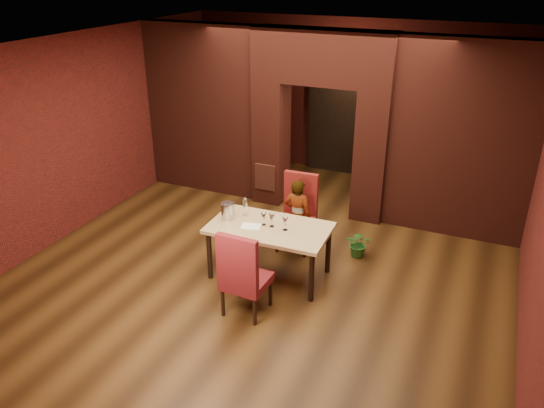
{
  "coord_description": "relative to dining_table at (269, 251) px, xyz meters",
  "views": [
    {
      "loc": [
        2.83,
        -6.57,
        4.25
      ],
      "look_at": [
        -0.06,
        0.0,
        0.9
      ],
      "focal_mm": 35.0,
      "sensor_mm": 36.0,
      "label": 1
    }
  ],
  "objects": [
    {
      "name": "person_seated",
      "position": [
        0.09,
        0.86,
        0.2
      ],
      "size": [
        0.45,
        0.3,
        1.2
      ],
      "primitive_type": "imported",
      "rotation": [
        0.0,
        0.0,
        3.11
      ],
      "color": "beige",
      "rests_on": "ground"
    },
    {
      "name": "wall_back",
      "position": [
        -0.12,
        4.5,
        1.2
      ],
      "size": [
        7.0,
        0.04,
        3.2
      ],
      "primitive_type": "cube",
      "color": "maroon",
      "rests_on": "ground"
    },
    {
      "name": "wine_glass_c",
      "position": [
        0.25,
        -0.01,
        0.5
      ],
      "size": [
        0.08,
        0.08,
        0.2
      ],
      "primitive_type": null,
      "color": "white",
      "rests_on": "dining_table"
    },
    {
      "name": "ceiling",
      "position": [
        -0.12,
        0.5,
        2.8
      ],
      "size": [
        7.0,
        8.0,
        0.04
      ],
      "primitive_type": "cube",
      "color": "silver",
      "rests_on": "ground"
    },
    {
      "name": "wall_front",
      "position": [
        -0.12,
        -3.5,
        1.2
      ],
      "size": [
        7.0,
        0.04,
        3.2
      ],
      "primitive_type": "cube",
      "color": "maroon",
      "rests_on": "ground"
    },
    {
      "name": "wall_right",
      "position": [
        3.38,
        0.5,
        1.2
      ],
      "size": [
        0.04,
        8.0,
        3.2
      ],
      "primitive_type": "cube",
      "color": "maroon",
      "rests_on": "ground"
    },
    {
      "name": "rear_door_frame",
      "position": [
        -0.52,
        4.4,
        0.65
      ],
      "size": [
        1.02,
        0.04,
        2.22
      ],
      "primitive_type": "cube",
      "color": "black",
      "rests_on": "ground"
    },
    {
      "name": "wing_wall_left",
      "position": [
        -2.48,
        2.5,
        1.2
      ],
      "size": [
        2.28,
        0.35,
        3.2
      ],
      "primitive_type": "cube",
      "color": "maroon",
      "rests_on": "ground"
    },
    {
      "name": "chair_far",
      "position": [
        0.05,
        0.91,
        0.2
      ],
      "size": [
        0.57,
        0.57,
        1.21
      ],
      "primitive_type": "cube",
      "rotation": [
        0.0,
        0.0,
        0.04
      ],
      "color": "maroon",
      "rests_on": "ground"
    },
    {
      "name": "pillar_right",
      "position": [
        0.83,
        2.5,
        0.75
      ],
      "size": [
        0.55,
        0.55,
        2.3
      ],
      "primitive_type": "cube",
      "color": "maroon",
      "rests_on": "ground"
    },
    {
      "name": "tasting_sheet",
      "position": [
        -0.24,
        -0.1,
        0.4
      ],
      "size": [
        0.31,
        0.25,
        0.0
      ],
      "primitive_type": "cube",
      "rotation": [
        0.0,
        0.0,
        0.23
      ],
      "color": "white",
      "rests_on": "dining_table"
    },
    {
      "name": "potted_plant",
      "position": [
        1.06,
        1.05,
        -0.18
      ],
      "size": [
        0.44,
        0.39,
        0.44
      ],
      "primitive_type": "imported",
      "rotation": [
        0.0,
        0.0,
        0.15
      ],
      "color": "#265E20",
      "rests_on": "ground"
    },
    {
      "name": "rear_door",
      "position": [
        -0.52,
        4.44,
        0.65
      ],
      "size": [
        0.9,
        0.08,
        2.1
      ],
      "primitive_type": "cube",
      "color": "black",
      "rests_on": "ground"
    },
    {
      "name": "wing_wall_right",
      "position": [
        2.24,
        2.5,
        1.2
      ],
      "size": [
        2.28,
        0.35,
        3.2
      ],
      "primitive_type": "cube",
      "color": "maroon",
      "rests_on": "ground"
    },
    {
      "name": "water_bottle",
      "position": [
        -0.47,
        0.19,
        0.54
      ],
      "size": [
        0.07,
        0.07,
        0.28
      ],
      "primitive_type": "cylinder",
      "color": "white",
      "rests_on": "dining_table"
    },
    {
      "name": "wine_glass_b",
      "position": [
        0.03,
        0.01,
        0.5
      ],
      "size": [
        0.08,
        0.08,
        0.2
      ],
      "primitive_type": null,
      "color": "white",
      "rests_on": "dining_table"
    },
    {
      "name": "vent_panel",
      "position": [
        -1.07,
        2.21,
        0.15
      ],
      "size": [
        0.4,
        0.03,
        0.5
      ],
      "primitive_type": "cube",
      "color": "brown",
      "rests_on": "ground"
    },
    {
      "name": "lintel",
      "position": [
        -0.12,
        2.5,
        2.35
      ],
      "size": [
        2.45,
        0.55,
        0.9
      ],
      "primitive_type": "cube",
      "color": "maroon",
      "rests_on": "ground"
    },
    {
      "name": "wine_bucket",
      "position": [
        -0.65,
        -0.01,
        0.52
      ],
      "size": [
        0.2,
        0.2,
        0.24
      ],
      "primitive_type": "cylinder",
      "color": "#B1B1B8",
      "rests_on": "dining_table"
    },
    {
      "name": "pillar_left",
      "position": [
        -1.07,
        2.5,
        0.75
      ],
      "size": [
        0.55,
        0.55,
        2.3
      ],
      "primitive_type": "cube",
      "color": "maroon",
      "rests_on": "ground"
    },
    {
      "name": "dining_table",
      "position": [
        0.0,
        0.0,
        0.0
      ],
      "size": [
        1.73,
        1.01,
        0.8
      ],
      "primitive_type": "cube",
      "rotation": [
        0.0,
        0.0,
        0.03
      ],
      "color": "tan",
      "rests_on": "ground"
    },
    {
      "name": "floor",
      "position": [
        -0.12,
        0.5,
        -0.4
      ],
      "size": [
        8.0,
        8.0,
        0.0
      ],
      "primitive_type": "plane",
      "color": "#452A11",
      "rests_on": "ground"
    },
    {
      "name": "chair_near",
      "position": [
        0.08,
        -0.91,
        0.21
      ],
      "size": [
        0.56,
        0.56,
        1.21
      ],
      "primitive_type": "cube",
      "rotation": [
        0.0,
        0.0,
        3.12
      ],
      "color": "maroon",
      "rests_on": "ground"
    },
    {
      "name": "wall_left",
      "position": [
        -3.62,
        0.5,
        1.2
      ],
      "size": [
        0.04,
        8.0,
        3.2
      ],
      "primitive_type": "cube",
      "color": "maroon",
      "rests_on": "ground"
    },
    {
      "name": "wine_glass_a",
      "position": [
        -0.09,
        0.01,
        0.5
      ],
      "size": [
        0.08,
        0.08,
        0.19
      ],
      "primitive_type": null,
      "color": "white",
      "rests_on": "dining_table"
    }
  ]
}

